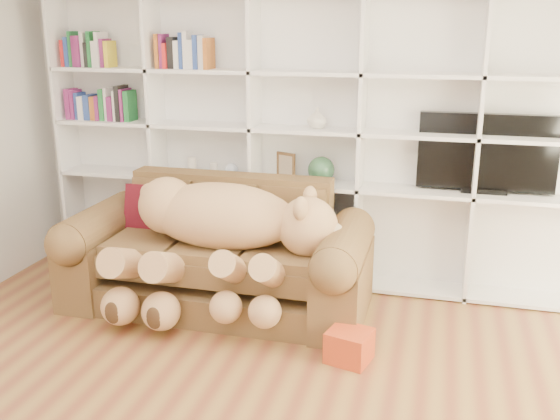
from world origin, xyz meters
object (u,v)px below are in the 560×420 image
(gift_box, at_px, (349,346))
(tv, at_px, (487,154))
(sofa, at_px, (218,260))
(teddy_bear, at_px, (219,232))

(gift_box, height_order, tv, tv)
(sofa, distance_m, tv, 2.22)
(teddy_bear, xyz_separation_m, gift_box, (1.04, -0.41, -0.56))
(sofa, distance_m, gift_box, 1.30)
(gift_box, bearing_deg, sofa, 151.55)
(teddy_bear, relative_size, tv, 1.62)
(sofa, bearing_deg, teddy_bear, -66.87)
(tv, bearing_deg, sofa, -160.24)
(sofa, bearing_deg, tv, 19.76)
(sofa, bearing_deg, gift_box, -28.45)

